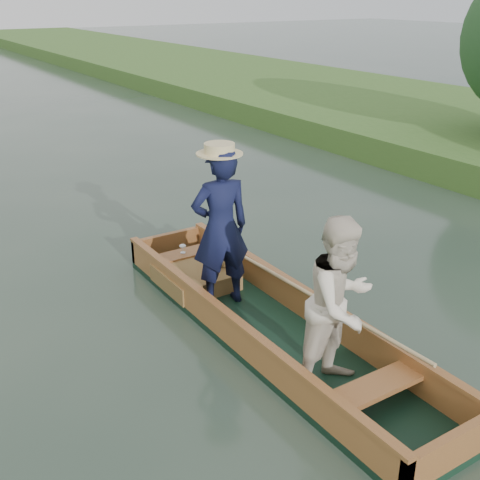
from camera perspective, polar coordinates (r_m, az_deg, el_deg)
ground at (r=6.79m, az=2.78°, el=-9.07°), size 120.00×120.00×0.00m
punt at (r=6.39m, az=2.99°, el=-4.47°), size 1.13×5.00×2.00m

